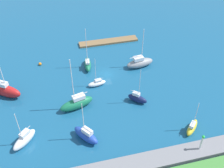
# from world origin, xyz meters

# --- Properties ---
(water) EXTENTS (160.00, 160.00, 0.00)m
(water) POSITION_xyz_m (0.00, 0.00, 0.00)
(water) COLOR #19567F
(water) RESTS_ON ground
(pier_dock) EXTENTS (18.16, 2.99, 0.59)m
(pier_dock) POSITION_xyz_m (-4.33, -15.72, 0.30)
(pier_dock) COLOR olive
(pier_dock) RESTS_ON ground
(breakwater) EXTENTS (59.34, 3.66, 1.09)m
(breakwater) POSITION_xyz_m (0.00, 28.02, 0.54)
(breakwater) COLOR gray
(breakwater) RESTS_ON ground
(harbor_beacon) EXTENTS (0.56, 0.56, 3.73)m
(harbor_beacon) POSITION_xyz_m (-11.41, 28.02, 3.24)
(harbor_beacon) COLOR silver
(harbor_beacon) RESTS_ON breakwater
(sailboat_white_east_end) EXTENTS (5.25, 5.44, 8.47)m
(sailboat_white_east_end) POSITION_xyz_m (20.51, 17.74, 1.14)
(sailboat_white_east_end) COLOR white
(sailboat_white_east_end) RESTS_ON water
(sailboat_green_inner_mooring) EXTENTS (2.43, 6.16, 11.40)m
(sailboat_green_inner_mooring) POSITION_xyz_m (4.17, -4.21, 1.09)
(sailboat_green_inner_mooring) COLOR #19724C
(sailboat_green_inner_mooring) RESTS_ON water
(sailboat_blue_lone_north) EXTENTS (5.15, 6.05, 9.51)m
(sailboat_blue_lone_north) POSITION_xyz_m (8.74, 19.70, 1.26)
(sailboat_blue_lone_north) COLOR #2347B2
(sailboat_blue_lone_north) RESTS_ON water
(sailboat_red_off_beacon) EXTENTS (7.77, 6.24, 14.77)m
(sailboat_red_off_beacon) POSITION_xyz_m (24.69, 2.40, 1.69)
(sailboat_red_off_beacon) COLOR red
(sailboat_red_off_beacon) RESTS_ON water
(sailboat_navy_far_south) EXTENTS (4.43, 4.24, 9.21)m
(sailboat_navy_far_south) POSITION_xyz_m (-4.51, 11.83, 1.06)
(sailboat_navy_far_south) COLOR #141E4C
(sailboat_navy_far_south) RESTS_ON water
(sailboat_yellow_lone_south) EXTENTS (4.52, 4.38, 7.38)m
(sailboat_yellow_lone_south) POSITION_xyz_m (-12.66, 22.76, 0.96)
(sailboat_yellow_lone_south) COLOR yellow
(sailboat_yellow_lone_south) RESTS_ON water
(sailboat_gray_outer_mooring) EXTENTS (7.81, 3.66, 11.10)m
(sailboat_gray_outer_mooring) POSITION_xyz_m (-9.51, -1.19, 1.32)
(sailboat_gray_outer_mooring) COLOR gray
(sailboat_gray_outer_mooring) RESTS_ON water
(sailboat_white_far_north) EXTENTS (4.70, 2.20, 7.98)m
(sailboat_white_far_north) POSITION_xyz_m (3.29, 3.85, 0.74)
(sailboat_white_far_north) COLOR white
(sailboat_white_far_north) RESTS_ON water
(sailboat_green_along_channel) EXTENTS (8.05, 4.25, 13.22)m
(sailboat_green_along_channel) POSITION_xyz_m (9.21, 10.43, 1.41)
(sailboat_green_along_channel) COLOR #19724C
(sailboat_green_along_channel) RESTS_ON water
(mooring_buoy_orange) EXTENTS (0.83, 0.83, 0.83)m
(mooring_buoy_orange) POSITION_xyz_m (16.64, -8.47, 0.42)
(mooring_buoy_orange) COLOR orange
(mooring_buoy_orange) RESTS_ON water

